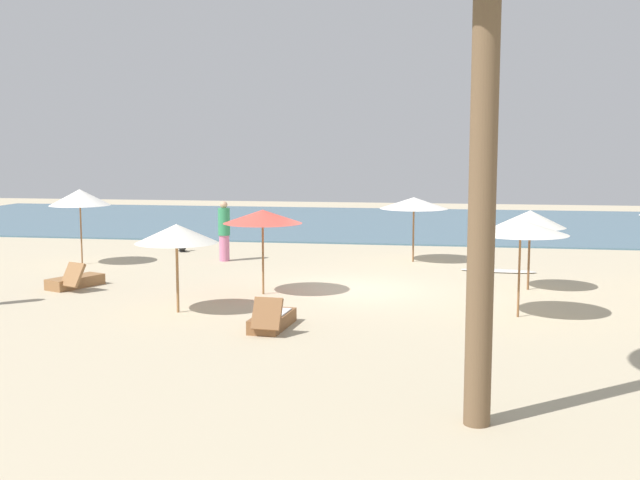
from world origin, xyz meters
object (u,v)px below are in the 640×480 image
(umbrella_8, at_px, (414,203))
(lounger_0, at_px, (272,320))
(umbrella_4, at_px, (263,217))
(umbrella_3, at_px, (176,234))
(umbrella_0, at_px, (80,197))
(lounger_1, at_px, (75,281))
(person_1, at_px, (224,231))
(dog, at_px, (183,247))
(umbrella_7, at_px, (530,219))
(surfboard, at_px, (498,271))
(umbrella_2, at_px, (521,227))

(umbrella_8, height_order, lounger_0, umbrella_8)
(umbrella_4, bearing_deg, umbrella_3, -120.14)
(umbrella_0, bearing_deg, umbrella_8, 12.05)
(umbrella_4, bearing_deg, lounger_0, -73.74)
(lounger_1, bearing_deg, umbrella_8, 35.18)
(person_1, relative_size, dog, 3.10)
(lounger_1, bearing_deg, umbrella_3, -33.59)
(umbrella_0, relative_size, umbrella_8, 1.09)
(umbrella_0, distance_m, umbrella_7, 13.44)
(surfboard, bearing_deg, umbrella_7, -78.00)
(umbrella_7, height_order, dog, umbrella_7)
(umbrella_4, distance_m, surfboard, 7.68)
(umbrella_4, height_order, umbrella_7, umbrella_4)
(umbrella_0, relative_size, surfboard, 1.06)
(dog, bearing_deg, umbrella_3, -71.27)
(umbrella_0, height_order, umbrella_4, umbrella_0)
(lounger_0, xyz_separation_m, surfboard, (4.94, 7.97, -0.14))
(umbrella_8, bearing_deg, surfboard, -31.77)
(dog, bearing_deg, umbrella_8, -7.70)
(umbrella_3, distance_m, surfboard, 10.16)
(umbrella_8, bearing_deg, umbrella_7, -54.07)
(umbrella_4, distance_m, lounger_1, 5.34)
(surfboard, bearing_deg, umbrella_0, -177.37)
(umbrella_0, bearing_deg, umbrella_7, -9.25)
(umbrella_7, bearing_deg, umbrella_3, -152.80)
(umbrella_2, xyz_separation_m, person_1, (-8.56, 6.84, -0.98))
(lounger_0, height_order, dog, lounger_0)
(umbrella_3, xyz_separation_m, umbrella_8, (4.79, 8.39, 0.11))
(umbrella_8, relative_size, surfboard, 0.97)
(umbrella_3, relative_size, umbrella_8, 0.92)
(umbrella_8, bearing_deg, umbrella_3, -119.71)
(surfboard, bearing_deg, lounger_1, -158.30)
(umbrella_8, xyz_separation_m, surfboard, (2.55, -1.58, -1.83))
(lounger_1, distance_m, surfboard, 11.84)
(umbrella_0, height_order, lounger_1, umbrella_0)
(umbrella_3, bearing_deg, umbrella_7, 27.20)
(umbrella_7, bearing_deg, surfboard, 102.00)
(dog, bearing_deg, person_1, -42.61)
(umbrella_7, bearing_deg, lounger_0, -136.57)
(umbrella_2, xyz_separation_m, surfboard, (-0.06, 6.07, -1.91))
(umbrella_2, distance_m, umbrella_4, 6.24)
(umbrella_0, height_order, lounger_0, umbrella_0)
(lounger_1, bearing_deg, umbrella_4, -0.84)
(umbrella_4, height_order, lounger_0, umbrella_4)
(umbrella_4, height_order, person_1, umbrella_4)
(umbrella_4, xyz_separation_m, umbrella_7, (6.55, 1.71, -0.12))
(umbrella_4, distance_m, umbrella_7, 6.77)
(person_1, bearing_deg, lounger_0, -67.87)
(umbrella_3, relative_size, lounger_0, 1.18)
(umbrella_2, bearing_deg, umbrella_7, 81.06)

